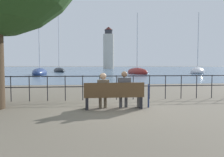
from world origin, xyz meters
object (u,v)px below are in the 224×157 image
sailboat_1 (137,72)px  seated_person_right (124,88)px  closed_umbrella (149,94)px  sailboat_2 (59,70)px  seated_person_left (103,89)px  sailboat_3 (40,73)px  park_bench (114,96)px  sailboat_5 (197,71)px  harbor_lighthouse (109,49)px

sailboat_1 → seated_person_right: bearing=-116.7°
closed_umbrella → sailboat_2: 44.04m
seated_person_left → sailboat_3: bearing=105.7°
seated_person_right → sailboat_3: size_ratio=0.16×
park_bench → seated_person_left: size_ratio=1.66×
park_bench → sailboat_3: sailboat_3 is taller
sailboat_5 → harbor_lighthouse: (-10.44, 58.30, 8.19)m
seated_person_right → closed_umbrella: (0.87, 0.01, -0.22)m
seated_person_left → sailboat_1: (8.26, 30.31, -0.31)m
sailboat_5 → sailboat_3: bearing=-152.6°
seated_person_left → seated_person_right: seated_person_right is taller
sailboat_1 → sailboat_5: bearing=-12.9°
sailboat_2 → sailboat_3: bearing=-113.0°
harbor_lighthouse → seated_person_right: bearing=-95.4°
sailboat_5 → sailboat_2: bearing=178.1°
seated_person_left → sailboat_5: bearing=57.2°
seated_person_right → sailboat_2: (-7.54, 43.24, -0.34)m
sailboat_1 → sailboat_2: size_ratio=0.85×
seated_person_right → sailboat_1: size_ratio=0.11×
seated_person_left → closed_umbrella: bearing=0.1°
sailboat_3 → sailboat_5: (27.56, 1.51, 0.05)m
sailboat_2 → sailboat_3: sailboat_2 is taller
seated_person_right → closed_umbrella: 0.90m
sailboat_1 → seated_person_left: bearing=-118.0°
park_bench → seated_person_left: seated_person_left is taller
seated_person_right → sailboat_5: 35.63m
closed_umbrella → harbor_lighthouse: 89.26m
closed_umbrella → sailboat_1: sailboat_1 is taller
park_bench → seated_person_left: bearing=167.5°
sailboat_1 → sailboat_2: 19.86m
park_bench → sailboat_2: sailboat_2 is taller
park_bench → harbor_lighthouse: 89.46m
seated_person_left → sailboat_5: (19.49, 30.29, -0.29)m
seated_person_right → sailboat_2: sailboat_2 is taller
sailboat_5 → sailboat_1: bearing=-155.8°
seated_person_right → harbor_lighthouse: bearing=84.6°
seated_person_right → closed_umbrella: bearing=0.5°
sailboat_2 → harbor_lighthouse: (15.85, 45.35, 8.21)m
seated_person_left → harbor_lighthouse: 89.39m
seated_person_right → park_bench: bearing=-168.0°
park_bench → seated_person_right: 0.45m
sailboat_1 → sailboat_2: (-15.07, 12.93, -0.01)m
sailboat_1 → sailboat_2: sailboat_2 is taller
sailboat_3 → sailboat_1: bearing=-0.2°
seated_person_right → sailboat_2: size_ratio=0.10×
sailboat_5 → seated_person_left: bearing=-98.4°
sailboat_2 → sailboat_5: sailboat_2 is taller
closed_umbrella → sailboat_3: sailboat_3 is taller
sailboat_3 → harbor_lighthouse: harbor_lighthouse is taller
seated_person_right → sailboat_5: sailboat_5 is taller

